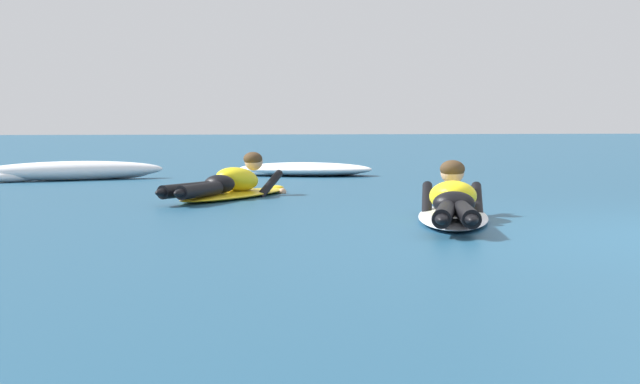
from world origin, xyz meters
The scene contains 5 objects.
ground_plane centered at (0.00, 10.00, 0.00)m, with size 120.00×120.00×0.00m, color navy.
surfer_near centered at (-1.52, 1.67, 0.13)m, with size 1.26×2.62×0.54m.
surfer_far centered at (-3.03, 4.62, 0.14)m, with size 1.79×2.35×0.54m.
whitewater_mid_left centered at (-4.87, 8.49, 0.13)m, with size 2.76×1.33×0.28m.
whitewater_mid_right centered at (-1.35, 9.07, 0.10)m, with size 2.37×1.77×0.21m.
Camera 1 is at (-4.26, -6.05, 0.81)m, focal length 55.21 mm.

